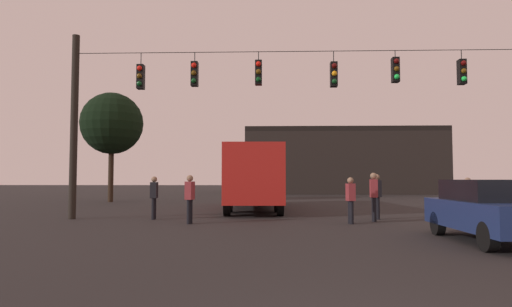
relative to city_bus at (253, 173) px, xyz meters
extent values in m
plane|color=black|center=(1.98, 6.06, -1.87)|extent=(168.00, 168.00, 0.00)
cylinder|color=black|center=(-6.75, -5.89, 1.72)|extent=(0.28, 0.28, 7.18)
cylinder|color=black|center=(1.98, -5.89, 4.59)|extent=(17.46, 0.02, 0.02)
cylinder|color=black|center=(-4.16, -5.89, 4.34)|extent=(0.03, 0.03, 0.47)
cube|color=black|center=(-4.16, -5.89, 3.64)|extent=(0.26, 0.32, 0.95)
sphere|color=red|center=(-4.16, -6.07, 3.94)|extent=(0.20, 0.20, 0.20)
sphere|color=#5B3D0C|center=(-4.16, -6.07, 3.64)|extent=(0.20, 0.20, 0.20)
sphere|color=#0C4219|center=(-4.16, -6.07, 3.34)|extent=(0.20, 0.20, 0.20)
cylinder|color=black|center=(-2.05, -5.89, 4.39)|extent=(0.03, 0.03, 0.37)
cube|color=black|center=(-2.05, -5.89, 3.73)|extent=(0.26, 0.32, 0.95)
sphere|color=red|center=(-2.05, -6.07, 4.03)|extent=(0.20, 0.20, 0.20)
sphere|color=#5B3D0C|center=(-2.05, -6.07, 3.73)|extent=(0.20, 0.20, 0.20)
sphere|color=#0C4219|center=(-2.05, -6.07, 3.43)|extent=(0.20, 0.20, 0.20)
cylinder|color=black|center=(0.43, -5.89, 4.41)|extent=(0.03, 0.03, 0.34)
cube|color=black|center=(0.43, -5.89, 3.77)|extent=(0.26, 0.32, 0.95)
sphere|color=red|center=(0.43, -6.07, 4.07)|extent=(0.20, 0.20, 0.20)
sphere|color=#5B3D0C|center=(0.43, -6.07, 3.77)|extent=(0.20, 0.20, 0.20)
sphere|color=#0C4219|center=(0.43, -6.07, 3.47)|extent=(0.20, 0.20, 0.20)
cylinder|color=black|center=(3.31, -5.89, 4.36)|extent=(0.03, 0.03, 0.43)
cube|color=black|center=(3.31, -5.89, 3.67)|extent=(0.26, 0.32, 0.95)
sphere|color=#510A0A|center=(3.31, -6.07, 3.97)|extent=(0.20, 0.20, 0.20)
sphere|color=orange|center=(3.31, -6.07, 3.67)|extent=(0.20, 0.20, 0.20)
sphere|color=#0C4219|center=(3.31, -6.07, 3.37)|extent=(0.20, 0.20, 0.20)
cylinder|color=black|center=(5.66, -5.89, 4.44)|extent=(0.03, 0.03, 0.27)
cube|color=black|center=(5.66, -5.89, 3.83)|extent=(0.26, 0.32, 0.95)
sphere|color=#510A0A|center=(5.66, -6.07, 4.13)|extent=(0.20, 0.20, 0.20)
sphere|color=#5B3D0C|center=(5.66, -6.07, 3.83)|extent=(0.20, 0.20, 0.20)
sphere|color=#1EE04C|center=(5.66, -6.07, 3.53)|extent=(0.20, 0.20, 0.20)
cylinder|color=black|center=(8.16, -5.89, 4.39)|extent=(0.03, 0.03, 0.37)
cube|color=black|center=(8.16, -5.89, 3.73)|extent=(0.26, 0.32, 0.95)
sphere|color=#510A0A|center=(8.16, -6.07, 4.03)|extent=(0.20, 0.20, 0.20)
sphere|color=#5B3D0C|center=(8.16, -6.07, 3.73)|extent=(0.20, 0.20, 0.20)
sphere|color=#1EE04C|center=(8.16, -6.07, 3.43)|extent=(0.20, 0.20, 0.20)
cube|color=#B21E19|center=(0.00, 0.01, -0.12)|extent=(2.95, 11.09, 2.50)
cube|color=black|center=(0.00, 0.01, 0.49)|extent=(2.96, 10.44, 0.70)
cylinder|color=black|center=(-1.27, 3.92, -1.37)|extent=(0.32, 1.01, 1.00)
cylinder|color=black|center=(0.95, 4.01, -1.37)|extent=(0.32, 1.01, 1.00)
cylinder|color=black|center=(-1.02, -2.24, -1.37)|extent=(0.32, 1.01, 1.00)
cylinder|color=black|center=(1.20, -2.14, -1.37)|extent=(0.32, 1.01, 1.00)
cylinder|color=black|center=(-0.94, -4.21, -1.37)|extent=(0.32, 1.01, 1.00)
cylinder|color=black|center=(1.28, -4.12, -1.37)|extent=(0.32, 1.01, 1.00)
cube|color=beige|center=(-0.14, 3.31, 0.49)|extent=(2.59, 0.90, 0.56)
cube|color=beige|center=(0.11, -2.74, 0.49)|extent=(2.59, 0.90, 0.56)
cube|color=navy|center=(6.25, -11.82, -1.21)|extent=(1.81, 4.31, 0.68)
cube|color=black|center=(6.25, -11.67, -0.61)|extent=(1.59, 2.33, 0.52)
cylinder|color=black|center=(5.46, -13.24, -1.55)|extent=(0.22, 0.64, 0.64)
cylinder|color=black|center=(7.04, -10.41, -1.55)|extent=(0.22, 0.64, 0.64)
cylinder|color=black|center=(5.46, -10.40, -1.55)|extent=(0.22, 0.64, 0.64)
cylinder|color=black|center=(-1.89, -7.45, -1.45)|extent=(0.14, 0.14, 0.83)
cylinder|color=black|center=(-1.92, -7.60, -1.45)|extent=(0.14, 0.14, 0.83)
cube|color=maroon|center=(-1.90, -7.53, -0.73)|extent=(0.31, 0.40, 0.62)
sphere|color=#8C6B51|center=(-1.90, -7.53, -0.30)|extent=(0.22, 0.22, 0.22)
cylinder|color=black|center=(4.60, -6.66, -1.43)|extent=(0.14, 0.14, 0.87)
cylinder|color=black|center=(4.61, -6.51, -1.43)|extent=(0.14, 0.14, 0.87)
cube|color=maroon|center=(4.61, -6.59, -0.67)|extent=(0.26, 0.37, 0.65)
sphere|color=#8C6B51|center=(4.61, -6.59, -0.22)|extent=(0.24, 0.24, 0.24)
cylinder|color=black|center=(3.65, -7.45, -1.47)|extent=(0.14, 0.14, 0.79)
cylinder|color=black|center=(3.62, -7.29, -1.47)|extent=(0.14, 0.14, 0.79)
cube|color=maroon|center=(3.64, -7.37, -0.78)|extent=(0.30, 0.39, 0.59)
sphere|color=#8C6B51|center=(3.64, -7.37, -0.38)|extent=(0.21, 0.21, 0.21)
cylinder|color=black|center=(4.93, -5.53, -1.44)|extent=(0.14, 0.14, 0.85)
cylinder|color=black|center=(4.97, -5.68, -1.44)|extent=(0.14, 0.14, 0.85)
cube|color=black|center=(4.95, -5.60, -0.69)|extent=(0.31, 0.40, 0.64)
sphere|color=#8C6B51|center=(4.95, -5.60, -0.26)|extent=(0.23, 0.23, 0.23)
cylinder|color=black|center=(-3.57, -6.01, -1.46)|extent=(0.14, 0.14, 0.81)
cylinder|color=black|center=(-3.57, -5.85, -1.46)|extent=(0.14, 0.14, 0.81)
cube|color=black|center=(-3.57, -5.93, -0.75)|extent=(0.25, 0.37, 0.61)
sphere|color=#8C6B51|center=(-3.57, -5.93, -0.34)|extent=(0.22, 0.22, 0.22)
cylinder|color=black|center=(7.96, -6.47, -1.47)|extent=(0.14, 0.14, 0.79)
cylinder|color=black|center=(7.99, -6.63, -1.47)|extent=(0.14, 0.14, 0.79)
cube|color=#997F4C|center=(7.98, -6.55, -0.78)|extent=(0.31, 0.40, 0.59)
sphere|color=#8C6B51|center=(7.98, -6.55, -0.38)|extent=(0.21, 0.21, 0.21)
cube|color=black|center=(8.52, 27.69, 1.29)|extent=(20.37, 12.95, 6.31)
cube|color=black|center=(8.52, 27.69, 4.69)|extent=(20.37, 12.95, 0.50)
cylinder|color=#2D2116|center=(-9.85, 6.75, 0.05)|extent=(0.35, 0.35, 3.84)
sphere|color=black|center=(-9.85, 6.75, 3.43)|extent=(4.16, 4.16, 4.16)
camera|label=1|loc=(0.88, -22.85, -0.33)|focal=31.28mm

